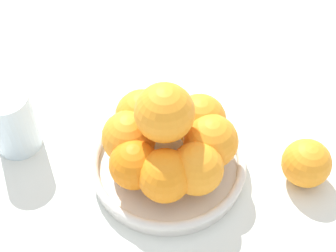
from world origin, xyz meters
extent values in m
plane|color=silver|center=(0.00, 0.00, 0.00)|extent=(4.00, 4.00, 0.00)
cylinder|color=silver|center=(0.00, 0.00, 0.01)|extent=(0.23, 0.23, 0.02)
torus|color=silver|center=(0.00, 0.00, 0.02)|extent=(0.24, 0.24, 0.01)
sphere|color=orange|center=(-0.04, 0.04, 0.06)|extent=(0.07, 0.07, 0.07)
sphere|color=orange|center=(-0.06, 0.00, 0.07)|extent=(0.08, 0.08, 0.08)
sphere|color=orange|center=(-0.04, -0.04, 0.07)|extent=(0.08, 0.08, 0.08)
sphere|color=orange|center=(0.00, -0.06, 0.07)|extent=(0.07, 0.07, 0.07)
sphere|color=orange|center=(0.04, -0.04, 0.07)|extent=(0.08, 0.08, 0.08)
sphere|color=orange|center=(0.06, 0.00, 0.07)|extent=(0.08, 0.08, 0.08)
sphere|color=orange|center=(0.04, 0.05, 0.07)|extent=(0.08, 0.08, 0.08)
sphere|color=orange|center=(0.00, 0.06, 0.07)|extent=(0.08, 0.08, 0.08)
sphere|color=orange|center=(0.00, -0.01, 0.13)|extent=(0.08, 0.08, 0.08)
sphere|color=orange|center=(0.14, 0.15, 0.04)|extent=(0.07, 0.07, 0.07)
cylinder|color=silver|center=(-0.19, -0.15, 0.05)|extent=(0.07, 0.07, 0.11)
camera|label=1|loc=(0.33, -0.27, 0.59)|focal=50.00mm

